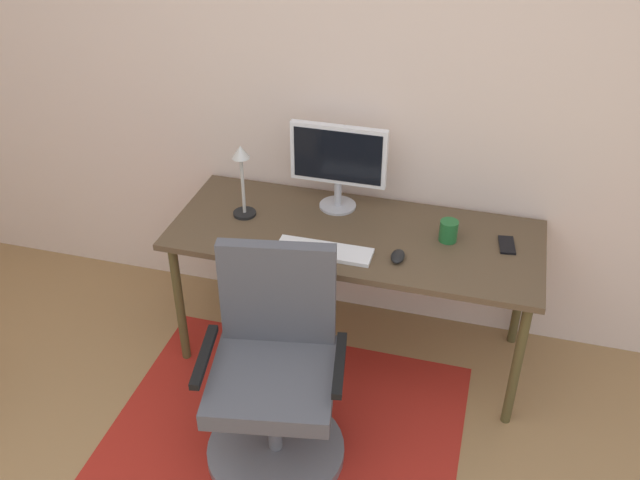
{
  "coord_description": "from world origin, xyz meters",
  "views": [
    {
      "loc": [
        0.64,
        -0.9,
        2.49
      ],
      "look_at": [
        -0.04,
        1.53,
        0.82
      ],
      "focal_mm": 39.63,
      "sensor_mm": 36.0,
      "label": 1
    }
  ],
  "objects_px": {
    "keyboard": "(324,251)",
    "computer_mouse": "(398,256)",
    "cell_phone": "(507,245)",
    "office_chair": "(275,384)",
    "monitor": "(338,159)",
    "desk_lamp": "(242,172)",
    "desk": "(355,243)",
    "coffee_cup": "(449,231)"
  },
  "relations": [
    {
      "from": "cell_phone",
      "to": "office_chair",
      "type": "relative_size",
      "value": 0.15
    },
    {
      "from": "keyboard",
      "to": "desk_lamp",
      "type": "xyz_separation_m",
      "value": [
        -0.45,
        0.21,
        0.22
      ]
    },
    {
      "from": "computer_mouse",
      "to": "office_chair",
      "type": "bearing_deg",
      "value": -126.78
    },
    {
      "from": "computer_mouse",
      "to": "coffee_cup",
      "type": "height_order",
      "value": "coffee_cup"
    },
    {
      "from": "coffee_cup",
      "to": "office_chair",
      "type": "relative_size",
      "value": 0.1
    },
    {
      "from": "office_chair",
      "to": "computer_mouse",
      "type": "bearing_deg",
      "value": 42.84
    },
    {
      "from": "computer_mouse",
      "to": "office_chair",
      "type": "xyz_separation_m",
      "value": [
        -0.4,
        -0.53,
        -0.36
      ]
    },
    {
      "from": "office_chair",
      "to": "desk",
      "type": "bearing_deg",
      "value": 65.83
    },
    {
      "from": "desk_lamp",
      "to": "office_chair",
      "type": "distance_m",
      "value": 0.99
    },
    {
      "from": "keyboard",
      "to": "office_chair",
      "type": "distance_m",
      "value": 0.62
    },
    {
      "from": "monitor",
      "to": "office_chair",
      "type": "xyz_separation_m",
      "value": [
        -0.04,
        -0.9,
        -0.6
      ]
    },
    {
      "from": "computer_mouse",
      "to": "keyboard",
      "type": "bearing_deg",
      "value": -174.19
    },
    {
      "from": "desk",
      "to": "keyboard",
      "type": "bearing_deg",
      "value": -116.16
    },
    {
      "from": "keyboard",
      "to": "desk",
      "type": "bearing_deg",
      "value": 63.84
    },
    {
      "from": "desk",
      "to": "keyboard",
      "type": "relative_size",
      "value": 3.99
    },
    {
      "from": "keyboard",
      "to": "cell_phone",
      "type": "relative_size",
      "value": 3.07
    },
    {
      "from": "desk",
      "to": "office_chair",
      "type": "distance_m",
      "value": 0.77
    },
    {
      "from": "cell_phone",
      "to": "keyboard",
      "type": "bearing_deg",
      "value": -169.11
    },
    {
      "from": "monitor",
      "to": "office_chair",
      "type": "relative_size",
      "value": 0.48
    },
    {
      "from": "computer_mouse",
      "to": "desk",
      "type": "bearing_deg",
      "value": 144.52
    },
    {
      "from": "coffee_cup",
      "to": "monitor",
      "type": "bearing_deg",
      "value": 164.48
    },
    {
      "from": "monitor",
      "to": "office_chair",
      "type": "height_order",
      "value": "monitor"
    },
    {
      "from": "desk",
      "to": "cell_phone",
      "type": "relative_size",
      "value": 12.25
    },
    {
      "from": "keyboard",
      "to": "computer_mouse",
      "type": "height_order",
      "value": "computer_mouse"
    },
    {
      "from": "monitor",
      "to": "cell_phone",
      "type": "relative_size",
      "value": 3.3
    },
    {
      "from": "keyboard",
      "to": "coffee_cup",
      "type": "height_order",
      "value": "coffee_cup"
    },
    {
      "from": "monitor",
      "to": "keyboard",
      "type": "relative_size",
      "value": 1.07
    },
    {
      "from": "monitor",
      "to": "keyboard",
      "type": "xyz_separation_m",
      "value": [
        0.04,
        -0.4,
        -0.25
      ]
    },
    {
      "from": "keyboard",
      "to": "office_chair",
      "type": "height_order",
      "value": "office_chair"
    },
    {
      "from": "desk",
      "to": "computer_mouse",
      "type": "distance_m",
      "value": 0.29
    },
    {
      "from": "monitor",
      "to": "desk_lamp",
      "type": "bearing_deg",
      "value": -155.16
    },
    {
      "from": "desk",
      "to": "cell_phone",
      "type": "xyz_separation_m",
      "value": [
        0.68,
        0.07,
        0.07
      ]
    },
    {
      "from": "coffee_cup",
      "to": "computer_mouse",
      "type": "bearing_deg",
      "value": -132.15
    },
    {
      "from": "monitor",
      "to": "coffee_cup",
      "type": "distance_m",
      "value": 0.61
    },
    {
      "from": "keyboard",
      "to": "desk_lamp",
      "type": "distance_m",
      "value": 0.55
    },
    {
      "from": "coffee_cup",
      "to": "desk",
      "type": "bearing_deg",
      "value": -173.33
    },
    {
      "from": "computer_mouse",
      "to": "cell_phone",
      "type": "distance_m",
      "value": 0.51
    },
    {
      "from": "coffee_cup",
      "to": "desk_lamp",
      "type": "relative_size",
      "value": 0.27
    },
    {
      "from": "desk_lamp",
      "to": "office_chair",
      "type": "height_order",
      "value": "desk_lamp"
    },
    {
      "from": "coffee_cup",
      "to": "office_chair",
      "type": "xyz_separation_m",
      "value": [
        -0.59,
        -0.75,
        -0.4
      ]
    },
    {
      "from": "monitor",
      "to": "coffee_cup",
      "type": "height_order",
      "value": "monitor"
    },
    {
      "from": "monitor",
      "to": "cell_phone",
      "type": "xyz_separation_m",
      "value": [
        0.82,
        -0.13,
        -0.25
      ]
    }
  ]
}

